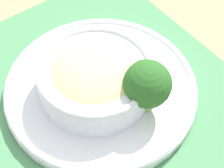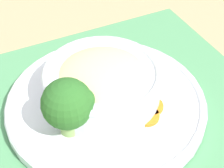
{
  "view_description": "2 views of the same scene",
  "coord_description": "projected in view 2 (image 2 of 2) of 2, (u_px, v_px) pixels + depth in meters",
  "views": [
    {
      "loc": [
        0.29,
        -0.23,
        0.51
      ],
      "look_at": [
        0.02,
        0.01,
        0.04
      ],
      "focal_mm": 60.0,
      "sensor_mm": 36.0,
      "label": 1
    },
    {
      "loc": [
        0.2,
        0.37,
        0.44
      ],
      "look_at": [
        -0.02,
        -0.01,
        0.04
      ],
      "focal_mm": 60.0,
      "sensor_mm": 36.0,
      "label": 2
    }
  ],
  "objects": [
    {
      "name": "carrot_slice_near",
      "position": [
        146.0,
        116.0,
        0.56
      ],
      "size": [
        0.04,
        0.04,
        0.01
      ],
      "color": "orange",
      "rests_on": "plate"
    },
    {
      "name": "broccoli_floret",
      "position": [
        68.0,
        104.0,
        0.51
      ],
      "size": [
        0.07,
        0.07,
        0.09
      ],
      "color": "#84AD5B",
      "rests_on": "plate"
    },
    {
      "name": "bowl",
      "position": [
        103.0,
        81.0,
        0.57
      ],
      "size": [
        0.18,
        0.18,
        0.07
      ],
      "color": "silver",
      "rests_on": "plate"
    },
    {
      "name": "ground_plane",
      "position": [
        106.0,
        109.0,
        0.6
      ],
      "size": [
        4.0,
        4.0,
        0.0
      ],
      "primitive_type": "plane",
      "color": "tan"
    },
    {
      "name": "placemat",
      "position": [
        106.0,
        108.0,
        0.6
      ],
      "size": [
        0.54,
        0.47,
        0.0
      ],
      "color": "#4C8C59",
      "rests_on": "ground_plane"
    },
    {
      "name": "plate",
      "position": [
        106.0,
        102.0,
        0.59
      ],
      "size": [
        0.32,
        0.32,
        0.02
      ],
      "color": "silver",
      "rests_on": "placemat"
    },
    {
      "name": "carrot_slice_middle",
      "position": [
        150.0,
        106.0,
        0.58
      ],
      "size": [
        0.04,
        0.04,
        0.01
      ],
      "color": "orange",
      "rests_on": "plate"
    }
  ]
}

